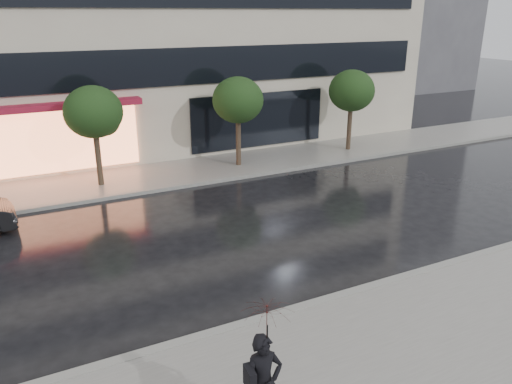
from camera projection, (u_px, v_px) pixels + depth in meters
ground at (298, 286)px, 12.64m from camera, size 120.00×120.00×0.00m
sidewalk_near at (383, 358)px, 9.90m from camera, size 60.00×4.50×0.12m
sidewalk_far at (172, 174)px, 21.23m from camera, size 60.00×3.50×0.12m
curb_near at (320, 303)px, 11.78m from camera, size 60.00×0.25×0.14m
curb_far at (186, 185)px, 19.76m from camera, size 60.00×0.25×0.14m
tree_mid_west at (95, 114)px, 18.82m from camera, size 2.20×2.20×3.99m
tree_mid_east at (239, 102)px, 21.37m from camera, size 2.20×2.20×3.99m
tree_far_east at (352, 92)px, 23.91m from camera, size 2.20×2.20×3.99m
pedestrian_with_umbrella at (265, 353)px, 7.75m from camera, size 0.89×0.91×2.31m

